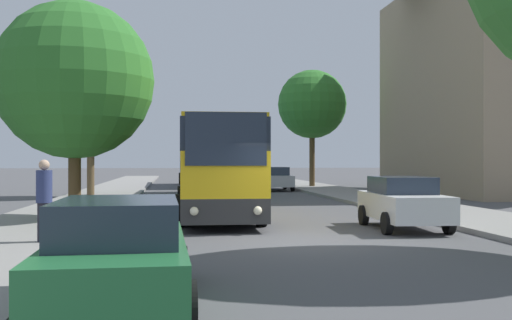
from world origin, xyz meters
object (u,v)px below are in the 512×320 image
at_px(bus_middle, 206,165).
at_px(tree_right_mid, 312,104).
at_px(parked_car_right_far, 275,178).
at_px(bus_front, 216,167).
at_px(tree_left_far, 91,106).
at_px(parked_car_left_curb, 119,251).
at_px(tree_left_near, 75,81).
at_px(bus_rear, 198,164).
at_px(pedestrian_waiting_far, 44,200).
at_px(parked_car_right_near, 403,202).

height_order(bus_middle, tree_right_mid, tree_right_mid).
relative_size(bus_middle, parked_car_right_far, 2.24).
xyz_separation_m(bus_middle, tree_right_mid, (8.22, 8.84, 4.35)).
xyz_separation_m(bus_front, tree_right_mid, (8.55, 21.74, 4.36)).
bearing_deg(parked_car_right_far, tree_left_far, 29.15).
bearing_deg(parked_car_left_curb, tree_left_near, 100.84).
bearing_deg(tree_right_mid, bus_rear, 151.67).
height_order(pedestrian_waiting_far, tree_left_far, tree_left_far).
xyz_separation_m(bus_middle, parked_car_right_far, (4.97, 5.79, -0.98)).
relative_size(parked_car_right_far, pedestrian_waiting_far, 2.45).
distance_m(bus_rear, tree_right_mid, 10.29).
distance_m(parked_car_right_near, tree_right_mid, 26.86).
distance_m(parked_car_right_near, parked_car_right_far, 23.05).
bearing_deg(tree_left_near, tree_left_far, 95.68).
xyz_separation_m(bus_front, parked_car_right_far, (5.29, 18.68, -0.97)).
bearing_deg(bus_rear, tree_left_far, -116.36).
relative_size(parked_car_left_curb, tree_left_far, 0.64).
relative_size(parked_car_left_curb, tree_right_mid, 0.54).
height_order(bus_middle, parked_car_right_far, bus_middle).
bearing_deg(tree_right_mid, parked_car_left_curb, -107.27).
bearing_deg(bus_front, tree_left_far, 116.55).
bearing_deg(bus_middle, parked_car_left_curb, -94.18).
xyz_separation_m(parked_car_right_near, tree_right_mid, (3.34, 26.11, 5.35)).
distance_m(bus_front, tree_left_far, 14.21).
bearing_deg(parked_car_right_far, tree_left_near, 63.94).
bearing_deg(bus_rear, bus_front, -92.16).
distance_m(bus_middle, parked_car_right_far, 7.69).
distance_m(parked_car_left_curb, tree_left_near, 12.41).
height_order(bus_rear, parked_car_right_far, bus_rear).
bearing_deg(tree_left_near, pedestrian_waiting_far, -87.67).
xyz_separation_m(bus_rear, tree_right_mid, (8.19, -4.42, 4.39)).
xyz_separation_m(bus_front, parked_car_right_near, (5.21, -4.37, -0.99)).
distance_m(parked_car_right_near, tree_left_near, 11.00).
xyz_separation_m(parked_car_left_curb, tree_left_near, (-2.45, 11.55, 3.83)).
bearing_deg(tree_left_far, bus_front, -64.24).
bearing_deg(bus_front, tree_left_near, -163.56).
height_order(bus_middle, tree_left_far, tree_left_far).
height_order(tree_left_near, tree_left_far, tree_left_far).
relative_size(parked_car_right_near, tree_left_far, 0.57).
bearing_deg(bus_rear, parked_car_right_near, -82.35).
bearing_deg(tree_left_far, parked_car_right_near, -56.33).
xyz_separation_m(bus_rear, tree_left_far, (-6.38, -13.68, 3.24)).
xyz_separation_m(pedestrian_waiting_far, tree_left_far, (-1.60, 19.41, 3.88)).
distance_m(bus_middle, tree_right_mid, 12.84).
height_order(bus_middle, parked_car_left_curb, bus_middle).
xyz_separation_m(bus_middle, parked_car_left_curb, (-2.53, -25.75, -1.02)).
relative_size(bus_front, tree_left_near, 1.48).
distance_m(tree_left_far, tree_right_mid, 17.30).
distance_m(bus_front, pedestrian_waiting_far, 8.25).
height_order(bus_front, tree_right_mid, tree_right_mid).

